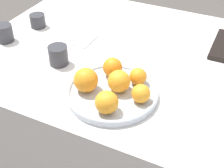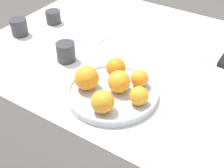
# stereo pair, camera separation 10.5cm
# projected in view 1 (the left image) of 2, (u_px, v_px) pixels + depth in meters

# --- Properties ---
(table) EXTENTS (1.43, 0.98, 0.77)m
(table) POSITION_uv_depth(u_px,v_px,m) (141.00, 123.00, 1.51)
(table) COLOR silver
(table) RESTS_ON ground_plane
(fruit_platter) EXTENTS (0.32, 0.32, 0.03)m
(fruit_platter) POSITION_uv_depth(u_px,v_px,m) (112.00, 92.00, 1.07)
(fruit_platter) COLOR #B2BCC6
(fruit_platter) RESTS_ON table
(orange_0) EXTENTS (0.07, 0.07, 0.07)m
(orange_0) POSITION_uv_depth(u_px,v_px,m) (107.00, 102.00, 0.96)
(orange_0) COLOR orange
(orange_0) RESTS_ON fruit_platter
(orange_1) EXTENTS (0.08, 0.08, 0.08)m
(orange_1) POSITION_uv_depth(u_px,v_px,m) (120.00, 81.00, 1.05)
(orange_1) COLOR orange
(orange_1) RESTS_ON fruit_platter
(orange_2) EXTENTS (0.08, 0.08, 0.08)m
(orange_2) POSITION_uv_depth(u_px,v_px,m) (86.00, 80.00, 1.05)
(orange_2) COLOR orange
(orange_2) RESTS_ON fruit_platter
(orange_3) EXTENTS (0.06, 0.06, 0.06)m
(orange_3) POSITION_uv_depth(u_px,v_px,m) (141.00, 94.00, 1.01)
(orange_3) COLOR orange
(orange_3) RESTS_ON fruit_platter
(orange_4) EXTENTS (0.07, 0.07, 0.07)m
(orange_4) POSITION_uv_depth(u_px,v_px,m) (113.00, 67.00, 1.12)
(orange_4) COLOR orange
(orange_4) RESTS_ON fruit_platter
(orange_5) EXTENTS (0.06, 0.06, 0.06)m
(orange_5) POSITION_uv_depth(u_px,v_px,m) (138.00, 76.00, 1.08)
(orange_5) COLOR orange
(orange_5) RESTS_ON fruit_platter
(cup_0) EXTENTS (0.07, 0.07, 0.08)m
(cup_0) POSITION_uv_depth(u_px,v_px,m) (4.00, 33.00, 1.35)
(cup_0) COLOR #333338
(cup_0) RESTS_ON table
(cup_1) EXTENTS (0.08, 0.08, 0.08)m
(cup_1) POSITION_uv_depth(u_px,v_px,m) (58.00, 55.00, 1.21)
(cup_1) COLOR #333338
(cup_1) RESTS_ON table
(cup_2) EXTENTS (0.07, 0.07, 0.06)m
(cup_2) POSITION_uv_depth(u_px,v_px,m) (38.00, 21.00, 1.46)
(cup_2) COLOR #333338
(cup_2) RESTS_ON table
(napkin) EXTENTS (0.12, 0.13, 0.01)m
(napkin) POSITION_uv_depth(u_px,v_px,m) (80.00, 39.00, 1.38)
(napkin) COLOR white
(napkin) RESTS_ON table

